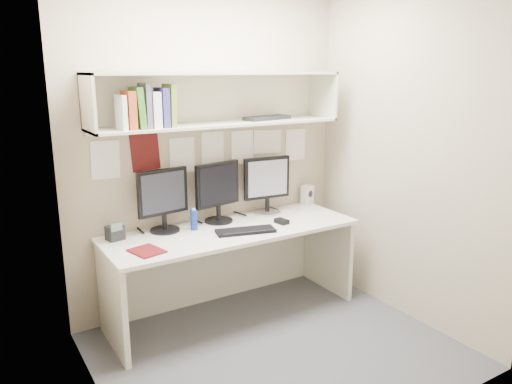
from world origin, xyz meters
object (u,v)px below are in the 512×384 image
desk (232,272)px  keyboard (246,231)px  monitor_center (218,190)px  monitor_left (163,198)px  monitor_right (267,183)px  speaker (307,195)px  desk_phone (115,233)px  maroon_notebook (147,251)px

desk → keyboard: 0.40m
monitor_center → monitor_left: bearing=168.8°
monitor_right → keyboard: (-0.42, -0.36, -0.25)m
speaker → desk_phone: 1.80m
speaker → desk_phone: size_ratio=1.27×
monitor_left → desk_phone: 0.44m
desk → monitor_left: 0.81m
monitor_left → keyboard: bearing=-43.3°
desk → monitor_right: 0.81m
monitor_right → keyboard: size_ratio=1.09×
monitor_right → maroon_notebook: monitor_right is taller
monitor_right → desk_phone: 1.34m
keyboard → desk_phone: 0.96m
monitor_center → monitor_right: size_ratio=1.00×
monitor_right → maroon_notebook: 1.29m
desk → keyboard: (0.04, -0.14, 0.37)m
monitor_right → keyboard: bearing=-134.2°
maroon_notebook → monitor_center: bearing=12.9°
monitor_center → maroon_notebook: (-0.74, -0.37, -0.26)m
desk_phone → monitor_left: bearing=-10.7°
monitor_center → speaker: size_ratio=2.74×
monitor_center → desk: bearing=-99.7°
desk_phone → desk: bearing=-26.1°
desk → monitor_left: (-0.47, 0.22, 0.63)m
desk → monitor_center: (-0.01, 0.22, 0.63)m
desk_phone → maroon_notebook: bearing=-85.4°
monitor_center → keyboard: (0.05, -0.36, -0.25)m
maroon_notebook → desk_phone: desk_phone is taller
monitor_center → desk_phone: 0.87m
desk_phone → monitor_center: bearing=-11.6°
keyboard → desk: bearing=121.7°
monitor_left → monitor_right: size_ratio=0.99×
monitor_left → monitor_center: 0.47m
desk_phone → speaker: bearing=-10.5°
desk → desk_phone: size_ratio=14.30×
speaker → maroon_notebook: size_ratio=0.78×
monitor_center → monitor_right: same height
speaker → desk_phone: speaker is taller
monitor_left → desk_phone: monitor_left is taller
keyboard → maroon_notebook: keyboard is taller
monitor_right → desk_phone: bearing=-174.0°
monitor_center → desk_phone: bearing=169.6°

